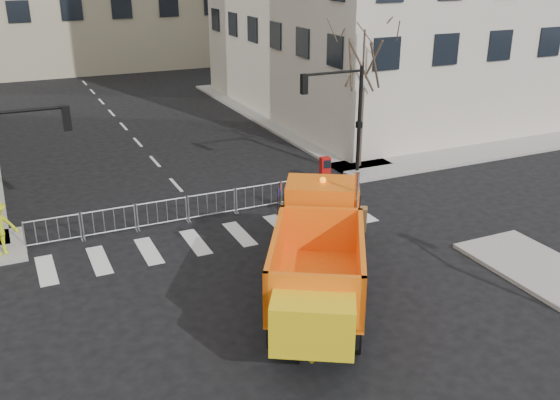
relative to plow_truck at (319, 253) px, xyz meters
name	(u,v)px	position (x,y,z in m)	size (l,w,h in m)	color
ground	(283,304)	(-1.03, 0.40, -1.75)	(120.00, 120.00, 0.00)	black
sidewalk_back	(199,209)	(-1.03, 8.90, -1.67)	(64.00, 5.00, 0.15)	gray
traffic_light_right	(359,123)	(7.47, 9.90, 0.95)	(0.18, 0.18, 5.40)	black
crowd_barriers	(187,208)	(-1.78, 8.00, -1.20)	(12.60, 0.60, 1.10)	#9EA0A5
street_tree	(362,96)	(8.17, 10.90, 2.00)	(3.00, 3.00, 7.50)	#382B21
plow_truck	(319,253)	(0.00, 0.00, 0.00)	(7.45, 10.08, 3.93)	black
cop_a	(338,223)	(2.72, 3.53, -0.89)	(0.62, 0.41, 1.70)	black
cop_b	(328,207)	(3.22, 5.17, -0.94)	(0.79, 0.61, 1.62)	black
cop_c	(309,197)	(2.80, 6.02, -0.74)	(1.18, 0.49, 2.01)	black
newspaper_box	(325,168)	(5.58, 9.75, -1.05)	(0.45, 0.40, 1.10)	#B1100D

